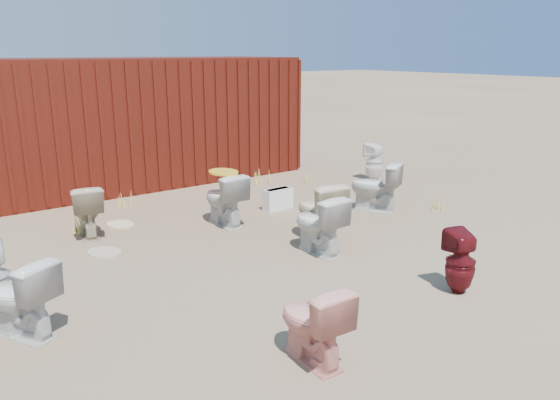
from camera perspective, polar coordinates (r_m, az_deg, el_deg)
ground at (r=7.21m, az=2.84°, el=-5.24°), size 100.00×100.00×0.00m
shipping_container at (r=11.34m, az=-14.04°, el=8.15°), size 6.00×2.40×2.40m
toilet_front_a at (r=5.53m, az=-25.64°, el=-9.21°), size 0.72×0.85×0.76m
toilet_front_pink at (r=4.64m, az=3.40°, el=-12.66°), size 0.43×0.72×0.72m
toilet_front_c at (r=7.00m, az=4.06°, el=-2.52°), size 0.44×0.77×0.78m
toilet_front_maroon at (r=6.18m, az=18.33°, el=-6.15°), size 0.40×0.40×0.70m
toilet_front_e at (r=8.97m, az=9.88°, el=1.39°), size 0.76×0.91×0.81m
toilet_back_beige_left at (r=8.08m, az=-19.53°, el=-1.04°), size 0.56×0.81×0.75m
toilet_back_beige_right at (r=7.46m, az=4.07°, el=-1.16°), size 0.58×0.88×0.83m
toilet_back_yellowlid at (r=8.14m, az=-5.85°, el=0.09°), size 0.46×0.79×0.80m
toilet_back_e at (r=11.11m, az=9.83°, el=3.95°), size 0.37×0.38×0.76m
yellow_lid at (r=8.05m, az=-5.93°, el=2.93°), size 0.41×0.51×0.02m
loose_tank at (r=8.97m, az=-0.23°, el=0.11°), size 0.51×0.22×0.35m
loose_lid_near at (r=7.44m, az=-17.87°, el=-5.23°), size 0.54×0.60×0.02m
loose_lid_far at (r=8.54m, az=-16.37°, el=-2.46°), size 0.46×0.54×0.02m
weed_clump_a at (r=8.35m, az=-20.55°, el=-2.10°), size 0.36×0.36×0.34m
weed_clump_b at (r=9.76m, az=-4.25°, el=1.15°), size 0.32×0.32×0.29m
weed_clump_c at (r=10.78m, az=3.03°, el=2.55°), size 0.36×0.36×0.30m
weed_clump_d at (r=9.54m, az=-15.82°, el=0.10°), size 0.30×0.30×0.24m
weed_clump_e at (r=10.79m, az=-2.23°, el=2.55°), size 0.34×0.34×0.29m
weed_clump_f at (r=9.30m, az=15.86°, el=-0.34°), size 0.28×0.28×0.22m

